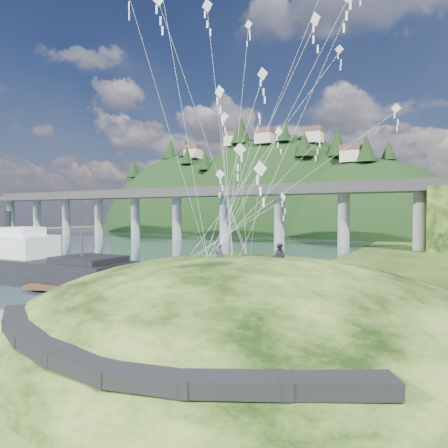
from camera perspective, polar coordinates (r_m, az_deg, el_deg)
The scene contains 9 objects.
ground at distance 30.56m, azimuth -12.50°, elevation -13.42°, with size 320.00×320.00×0.00m, color black.
grass_hill at distance 28.28m, azimuth 3.23°, elevation -17.83°, with size 36.00×32.00×13.00m.
footpath at distance 18.27m, azimuth -15.70°, elevation -17.11°, with size 22.29×5.84×0.83m.
bridge at distance 102.95m, azimuth 2.77°, elevation 2.68°, with size 160.00×11.00×15.00m.
far_ridge at distance 158.14m, azimuth 5.70°, elevation -3.88°, with size 153.00×70.00×94.50m.
work_barge at distance 49.78m, azimuth -24.95°, elevation -5.28°, with size 23.38×7.10×8.11m.
wooden_dock at distance 41.19m, azimuth -17.39°, elevation -8.82°, with size 15.42×6.99×1.10m.
kite_flyers at distance 26.73m, azimuth 5.54°, elevation -2.76°, with size 4.44×2.22×1.89m.
kite_swarm at distance 29.42m, azimuth 5.22°, elevation 21.20°, with size 14.89×15.76×19.69m.
Camera 1 is at (19.76, -21.91, 7.96)m, focal length 32.00 mm.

